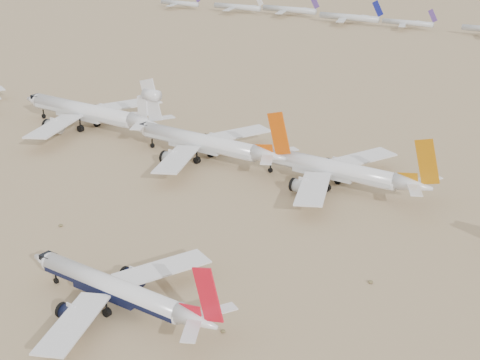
{
  "coord_description": "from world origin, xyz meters",
  "views": [
    {
      "loc": [
        80.98,
        -75.5,
        65.24
      ],
      "look_at": [
        -3.13,
        46.63,
        7.0
      ],
      "focal_mm": 50.0,
      "sensor_mm": 36.0,
      "label": 1
    }
  ],
  "objects": [
    {
      "name": "ground",
      "position": [
        0.0,
        0.0,
        0.0
      ],
      "size": [
        7000.0,
        7000.0,
        0.0
      ],
      "primitive_type": "plane",
      "color": "#81694B",
      "rests_on": "ground"
    },
    {
      "name": "main_airliner",
      "position": [
        5.31,
        -3.35,
        4.12
      ],
      "size": [
        42.42,
        41.43,
        14.97
      ],
      "color": "white",
      "rests_on": "ground"
    },
    {
      "name": "row2_gold_tail",
      "position": [
        10.22,
        70.63,
        4.99
      ],
      "size": [
        50.13,
        49.02,
        17.85
      ],
      "color": "white",
      "rests_on": "ground"
    },
    {
      "name": "row2_orange_tail",
      "position": [
        -30.05,
        68.35,
        5.21
      ],
      "size": [
        52.1,
        50.96,
        18.58
      ],
      "color": "white",
      "rests_on": "ground"
    },
    {
      "name": "row2_white_trijet",
      "position": [
        -79.31,
        71.01,
        6.03
      ],
      "size": [
        58.78,
        57.44,
        20.83
      ],
      "color": "white",
      "rests_on": "ground"
    }
  ]
}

